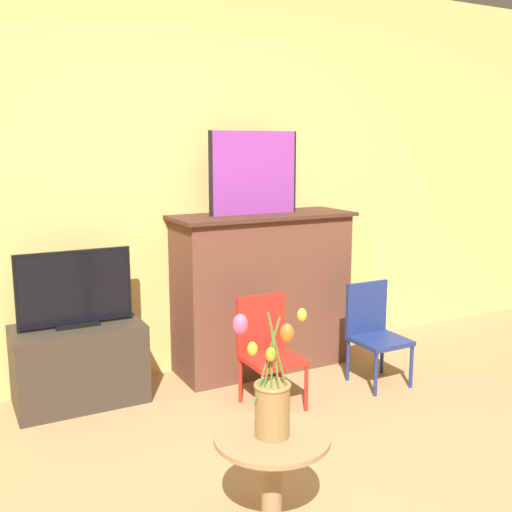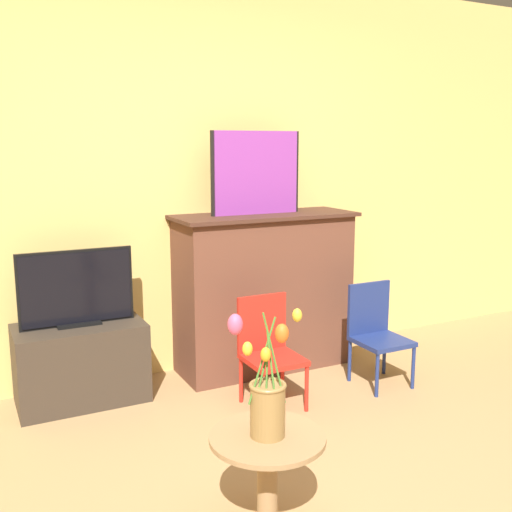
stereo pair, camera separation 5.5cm
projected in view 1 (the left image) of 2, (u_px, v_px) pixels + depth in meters
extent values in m
cube|color=#E0BC66|center=(182.00, 176.00, 4.02)|extent=(8.00, 0.06, 2.70)
cube|color=brown|center=(262.00, 291.00, 4.17)|extent=(1.20, 0.44, 1.09)
cube|color=#43271C|center=(263.00, 216.00, 4.07)|extent=(1.26, 0.48, 0.02)
cube|color=black|center=(254.00, 173.00, 4.01)|extent=(0.65, 0.02, 0.55)
cube|color=purple|center=(254.00, 173.00, 4.00)|extent=(0.61, 0.02, 0.55)
cube|color=#382D23|center=(79.00, 364.00, 3.63)|extent=(0.76, 0.43, 0.48)
cube|color=black|center=(77.00, 325.00, 3.59)|extent=(0.26, 0.12, 0.02)
cube|color=black|center=(75.00, 288.00, 3.56)|extent=(0.67, 0.02, 0.46)
cube|color=black|center=(75.00, 289.00, 3.55)|extent=(0.64, 0.02, 0.43)
cylinder|color=red|center=(263.00, 398.00, 3.39)|extent=(0.02, 0.02, 0.28)
cylinder|color=red|center=(306.00, 388.00, 3.53)|extent=(0.02, 0.02, 0.28)
cylinder|color=red|center=(240.00, 380.00, 3.65)|extent=(0.02, 0.02, 0.28)
cylinder|color=red|center=(281.00, 372.00, 3.78)|extent=(0.02, 0.02, 0.28)
cube|color=red|center=(273.00, 359.00, 3.56)|extent=(0.32, 0.32, 0.03)
cube|color=red|center=(261.00, 322.00, 3.65)|extent=(0.32, 0.02, 0.35)
cylinder|color=navy|center=(376.00, 375.00, 3.74)|extent=(0.02, 0.02, 0.28)
cylinder|color=navy|center=(411.00, 367.00, 3.87)|extent=(0.02, 0.02, 0.28)
cylinder|color=navy|center=(348.00, 360.00, 3.99)|extent=(0.02, 0.02, 0.28)
cylinder|color=navy|center=(382.00, 353.00, 4.12)|extent=(0.02, 0.02, 0.28)
cube|color=navy|center=(380.00, 341.00, 3.90)|extent=(0.32, 0.32, 0.03)
cube|color=navy|center=(367.00, 307.00, 4.00)|extent=(0.32, 0.02, 0.35)
cylinder|color=#99754C|center=(272.00, 489.00, 2.37)|extent=(0.08, 0.08, 0.42)
cylinder|color=#99754C|center=(272.00, 438.00, 2.33)|extent=(0.46, 0.46, 0.02)
cylinder|color=olive|center=(272.00, 410.00, 2.31)|extent=(0.14, 0.14, 0.21)
torus|color=olive|center=(272.00, 385.00, 2.29)|extent=(0.15, 0.15, 0.02)
cylinder|color=#477A2D|center=(279.00, 358.00, 2.27)|extent=(0.08, 0.06, 0.36)
ellipsoid|color=gold|center=(302.00, 315.00, 2.23)|extent=(0.04, 0.04, 0.05)
cylinder|color=#477A2D|center=(272.00, 379.00, 2.26)|extent=(0.02, 0.03, 0.21)
ellipsoid|color=orange|center=(271.00, 354.00, 2.22)|extent=(0.04, 0.04, 0.06)
cylinder|color=#477A2D|center=(276.00, 367.00, 2.26)|extent=(0.02, 0.07, 0.31)
ellipsoid|color=orange|center=(287.00, 333.00, 2.18)|extent=(0.05, 0.05, 0.07)
cylinder|color=#477A2D|center=(267.00, 374.00, 2.27)|extent=(0.07, 0.01, 0.23)
ellipsoid|color=gold|center=(252.00, 349.00, 2.22)|extent=(0.04, 0.04, 0.05)
cylinder|color=#477A2D|center=(267.00, 361.00, 2.26)|extent=(0.12, 0.01, 0.33)
ellipsoid|color=#E0517A|center=(240.00, 325.00, 2.19)|extent=(0.06, 0.06, 0.08)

